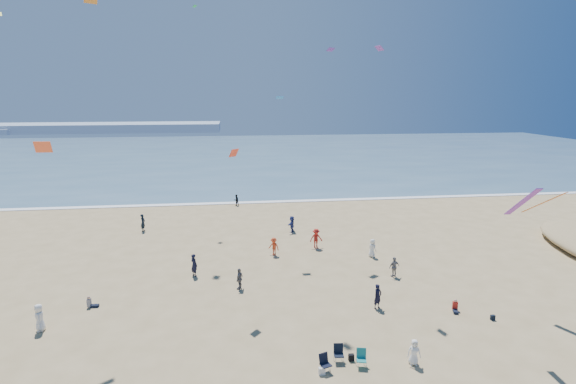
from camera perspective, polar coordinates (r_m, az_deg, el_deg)
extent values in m
cube|color=#476B84|center=(110.39, -6.82, 4.75)|extent=(220.00, 100.00, 0.06)
cube|color=white|center=(61.17, -6.29, -1.37)|extent=(220.00, 1.20, 0.08)
cube|color=#7A8EA8|center=(194.11, -25.25, 7.38)|extent=(110.00, 20.00, 3.20)
imported|color=black|center=(50.74, -17.94, -3.73)|extent=(0.58, 0.77, 1.89)
imported|color=white|center=(26.82, 15.71, -18.98)|extent=(0.79, 0.59, 1.46)
imported|color=black|center=(32.21, 11.32, -12.88)|extent=(0.76, 0.69, 1.75)
imported|color=black|center=(59.76, -6.59, -1.02)|extent=(0.91, 0.87, 1.49)
imported|color=gray|center=(37.66, 13.34, -9.24)|extent=(1.05, 0.68, 1.66)
imported|color=navy|center=(48.09, 0.50, -4.08)|extent=(1.11, 1.70, 1.75)
imported|color=slate|center=(34.71, -6.17, -10.89)|extent=(0.77, 1.04, 1.64)
imported|color=white|center=(32.84, -29.02, -13.77)|extent=(0.81, 0.99, 1.76)
imported|color=white|center=(41.59, 10.65, -7.01)|extent=(0.86, 0.98, 1.68)
imported|color=red|center=(41.36, -1.82, -6.93)|extent=(1.22, 1.14, 1.65)
imported|color=#B02119|center=(43.28, 3.58, -5.89)|extent=(1.27, 0.78, 1.89)
imported|color=black|center=(37.57, -11.84, -9.06)|extent=(0.78, 0.80, 1.86)
cube|color=silver|center=(25.50, 4.33, -21.73)|extent=(0.35, 0.20, 0.40)
cube|color=black|center=(26.73, 8.04, -20.09)|extent=(0.30, 0.22, 0.38)
cube|color=black|center=(33.29, 24.56, -14.30)|extent=(0.28, 0.18, 0.34)
cube|color=red|center=(31.03, -6.89, 4.95)|extent=(0.72, 0.77, 0.55)
cube|color=#FA592D|center=(25.24, -28.68, 5.04)|extent=(0.83, 0.25, 0.57)
cube|color=#6B2D93|center=(35.10, 11.53, 17.46)|extent=(0.55, 0.85, 0.35)
cube|color=green|center=(56.61, -11.77, 22.10)|extent=(0.55, 0.57, 0.25)
cube|color=blue|center=(41.65, -1.06, 11.91)|extent=(0.68, 0.36, 0.27)
cube|color=orange|center=(33.65, -23.78, 21.44)|extent=(0.77, 0.63, 0.45)
cube|color=#4E2494|center=(43.73, 5.44, 17.57)|extent=(0.92, 0.83, 0.31)
cube|color=purple|center=(27.46, 27.60, -1.16)|extent=(0.35, 3.14, 2.21)
cube|color=orange|center=(33.78, 29.74, -1.16)|extent=(0.35, 2.64, 1.87)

